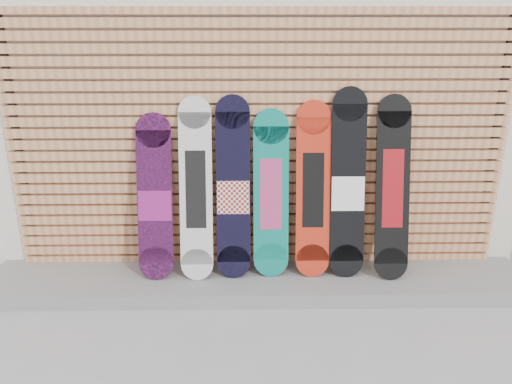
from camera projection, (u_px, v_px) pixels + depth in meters
ground at (280, 334)px, 3.68m from camera, size 80.00×80.00×0.00m
building at (305, 52)px, 6.41m from camera, size 12.00×5.00×3.60m
concrete_step at (258, 281)px, 4.30m from camera, size 4.60×0.70×0.12m
slat_wall at (258, 143)px, 4.20m from camera, size 4.26×0.08×2.29m
snowboard_0 at (155, 199)px, 4.14m from camera, size 0.29×0.35×1.37m
snowboard_1 at (196, 189)px, 4.11m from camera, size 0.27×0.36×1.50m
snowboard_2 at (233, 190)px, 4.13m from camera, size 0.28×0.33×1.51m
snowboard_3 at (271, 194)px, 4.17m from camera, size 0.30×0.30×1.40m
snowboard_4 at (313, 190)px, 4.15m from camera, size 0.29×0.31×1.46m
snowboard_5 at (348, 185)px, 4.14m from camera, size 0.29×0.32×1.57m
snowboard_6 at (393, 188)px, 4.12m from camera, size 0.28×0.38×1.51m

